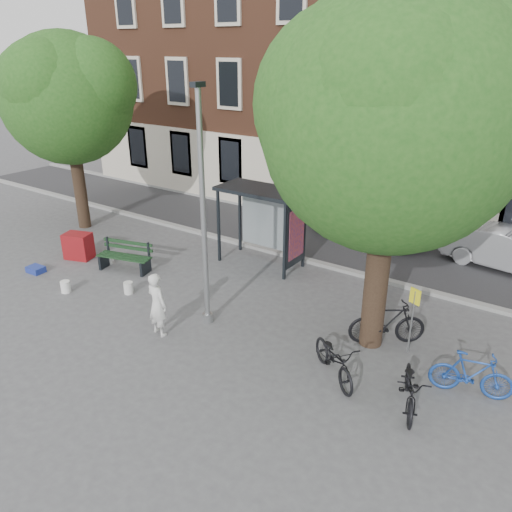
{
  "coord_description": "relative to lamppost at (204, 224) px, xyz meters",
  "views": [
    {
      "loc": [
        7.69,
        -8.85,
        6.87
      ],
      "look_at": [
        0.38,
        1.73,
        1.4
      ],
      "focal_mm": 35.0,
      "sensor_mm": 36.0,
      "label": 1
    }
  ],
  "objects": [
    {
      "name": "car_dark",
      "position": [
        1.08,
        8.4,
        -2.17
      ],
      "size": [
        4.62,
        2.54,
        1.23
      ],
      "primitive_type": "imported",
      "rotation": [
        0.0,
        0.0,
        1.45
      ],
      "color": "black",
      "rests_on": "ground"
    },
    {
      "name": "curb_far",
      "position": [
        0.0,
        9.0,
        -2.72
      ],
      "size": [
        40.0,
        0.25,
        0.12
      ],
      "primitive_type": "cube",
      "color": "gray",
      "rests_on": "ground"
    },
    {
      "name": "blue_crate",
      "position": [
        -6.64,
        -0.77,
        -2.68
      ],
      "size": [
        0.57,
        0.43,
        0.2
      ],
      "primitive_type": "cube",
      "rotation": [
        0.0,
        0.0,
        0.05
      ],
      "color": "navy",
      "rests_on": "ground"
    },
    {
      "name": "tree_right",
      "position": [
        4.01,
        1.38,
        2.83
      ],
      "size": [
        5.76,
        5.6,
        8.2
      ],
      "color": "black",
      "rests_on": "ground"
    },
    {
      "name": "red_stand",
      "position": [
        -6.45,
        0.8,
        -2.33
      ],
      "size": [
        1.04,
        0.86,
        0.9
      ],
      "primitive_type": "cube",
      "rotation": [
        0.0,
        0.0,
        0.32
      ],
      "color": "maroon",
      "rests_on": "ground"
    },
    {
      "name": "bike_a",
      "position": [
        3.87,
        -0.29,
        -2.3
      ],
      "size": [
        1.85,
        1.65,
        0.97
      ],
      "primitive_type": "imported",
      "rotation": [
        0.0,
        0.0,
        0.9
      ],
      "color": "black",
      "rests_on": "ground"
    },
    {
      "name": "curb_near",
      "position": [
        0.0,
        5.0,
        -2.72
      ],
      "size": [
        40.0,
        0.25,
        0.12
      ],
      "primitive_type": "cube",
      "color": "gray",
      "rests_on": "ground"
    },
    {
      "name": "bike_b",
      "position": [
        6.5,
        0.81,
        -2.27
      ],
      "size": [
        1.76,
        0.89,
        1.02
      ],
      "primitive_type": "imported",
      "rotation": [
        0.0,
        0.0,
        1.82
      ],
      "color": "#1C429A",
      "rests_on": "ground"
    },
    {
      "name": "lamppost",
      "position": [
        0.0,
        0.0,
        0.0
      ],
      "size": [
        0.28,
        0.35,
        6.11
      ],
      "color": "#9EA0A3",
      "rests_on": "ground"
    },
    {
      "name": "ground",
      "position": [
        0.0,
        0.0,
        -2.78
      ],
      "size": [
        90.0,
        90.0,
        0.0
      ],
      "primitive_type": "plane",
      "color": "#4C4C4F",
      "rests_on": "ground"
    },
    {
      "name": "notice_sign",
      "position": [
        4.9,
        1.64,
        -1.59
      ],
      "size": [
        0.28,
        0.14,
        1.7
      ],
      "rotation": [
        0.0,
        0.0,
        -0.39
      ],
      "color": "#9EA0A3",
      "rests_on": "ground"
    },
    {
      "name": "bike_d",
      "position": [
        4.31,
        1.71,
        -2.21
      ],
      "size": [
        1.85,
        1.55,
        1.14
      ],
      "primitive_type": "imported",
      "rotation": [
        0.0,
        0.0,
        2.2
      ],
      "color": "black",
      "rests_on": "ground"
    },
    {
      "name": "car_silver",
      "position": [
        5.97,
        8.26,
        -2.09
      ],
      "size": [
        4.33,
        1.95,
        1.38
      ],
      "primitive_type": "imported",
      "rotation": [
        0.0,
        0.0,
        1.45
      ],
      "color": "#999AA0",
      "rests_on": "ground"
    },
    {
      "name": "bucket_c",
      "position": [
        -3.0,
        -0.08,
        -2.6
      ],
      "size": [
        0.37,
        0.37,
        0.36
      ],
      "primitive_type": "cylinder",
      "rotation": [
        0.0,
        0.0,
        0.43
      ],
      "color": "silver",
      "rests_on": "ground"
    },
    {
      "name": "bucket_b",
      "position": [
        -4.61,
        -1.1,
        -2.6
      ],
      "size": [
        0.34,
        0.34,
        0.36
      ],
      "primitive_type": "cylinder",
      "rotation": [
        0.0,
        0.0,
        -0.24
      ],
      "color": "white",
      "rests_on": "ground"
    },
    {
      "name": "bucket_a",
      "position": [
        -5.23,
        1.08,
        -2.6
      ],
      "size": [
        0.37,
        0.37,
        0.36
      ],
      "primitive_type": "cylinder",
      "rotation": [
        0.0,
        0.0,
        0.42
      ],
      "color": "white",
      "rests_on": "ground"
    },
    {
      "name": "bike_c",
      "position": [
        5.59,
        -0.31,
        -2.31
      ],
      "size": [
        1.23,
        1.9,
        0.94
      ],
      "primitive_type": "imported",
      "rotation": [
        0.0,
        0.0,
        0.37
      ],
      "color": "black",
      "rests_on": "ground"
    },
    {
      "name": "bench",
      "position": [
        -4.37,
        1.05,
        -2.35
      ],
      "size": [
        1.91,
        1.03,
        0.94
      ],
      "rotation": [
        0.0,
        0.0,
        0.26
      ],
      "color": "#1E2328",
      "rests_on": "ground"
    },
    {
      "name": "painter",
      "position": [
        -0.63,
        -1.18,
        -1.93
      ],
      "size": [
        0.67,
        0.49,
        1.7
      ],
      "primitive_type": "imported",
      "rotation": [
        0.0,
        0.0,
        3.0
      ],
      "color": "silver",
      "rests_on": "ground"
    },
    {
      "name": "building_row",
      "position": [
        0.0,
        13.0,
        4.22
      ],
      "size": [
        30.0,
        8.0,
        14.0
      ],
      "primitive_type": "cube",
      "color": "brown",
      "rests_on": "ground"
    },
    {
      "name": "tree_left",
      "position": [
        -8.99,
        2.88,
        2.43
      ],
      "size": [
        5.18,
        4.86,
        7.4
      ],
      "color": "black",
      "rests_on": "ground"
    },
    {
      "name": "road",
      "position": [
        0.0,
        7.0,
        -2.78
      ],
      "size": [
        40.0,
        4.0,
        0.01
      ],
      "primitive_type": "cube",
      "color": "#28282B",
      "rests_on": "ground"
    },
    {
      "name": "bus_shelter",
      "position": [
        -0.61,
        4.11,
        -0.87
      ],
      "size": [
        2.85,
        1.45,
        2.62
      ],
      "color": "#1E2328",
      "rests_on": "ground"
    }
  ]
}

